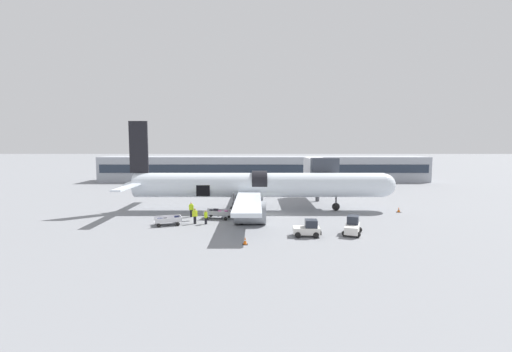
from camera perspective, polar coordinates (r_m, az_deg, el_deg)
The scene contains 16 objects.
ground_plane at distance 42.71m, azimuth 2.23°, elevation -6.43°, with size 500.00×500.00×0.00m, color gray.
terminal_strip at distance 80.82m, azimuth 1.07°, elevation 1.24°, with size 75.31×8.71×5.74m.
jet_bridge_stub at distance 51.66m, azimuth 10.24°, elevation 1.27°, with size 3.66×11.57×6.84m.
airplane at distance 44.65m, azimuth -0.35°, elevation -1.77°, with size 35.77×30.02×11.66m.
baggage_tug_lead at distance 34.84m, azimuth 15.57°, elevation -8.13°, with size 2.36×3.21×1.74m.
baggage_tug_mid at distance 33.20m, azimuth 8.39°, elevation -8.77°, with size 2.67×1.93×1.59m.
baggage_cart_loading at distance 40.52m, azimuth -6.47°, elevation -6.28°, with size 4.22×2.36×1.11m.
baggage_cart_queued at distance 38.48m, azimuth -14.60°, elevation -7.24°, with size 3.82×2.59×0.91m.
ground_crew_loader_a at distance 40.74m, azimuth -1.09°, elevation -5.65°, with size 0.62×0.54×1.80m.
ground_crew_loader_b at distance 38.28m, azimuth -10.37°, elevation -6.51°, with size 0.60×0.49×1.73m.
ground_crew_driver at distance 42.13m, azimuth -0.31°, elevation -5.26°, with size 0.58×0.58×1.83m.
ground_crew_supervisor at distance 41.88m, azimuth -10.94°, elevation -5.45°, with size 0.62×0.51×1.79m.
ground_crew_helper at distance 37.94m, azimuth -8.58°, elevation -6.75°, with size 0.39×0.54×1.54m.
safety_cone_nose at distance 47.69m, azimuth 22.48°, elevation -5.22°, with size 0.52×0.52×0.66m.
safety_cone_engine_left at distance 30.33m, azimuth -2.05°, elevation -10.75°, with size 0.46×0.46×0.69m.
safety_cone_wingtip at distance 38.29m, azimuth 0.87°, elevation -7.33°, with size 0.62×0.62×0.68m.
Camera 1 is at (-1.81, -41.76, 8.77)m, focal length 24.00 mm.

